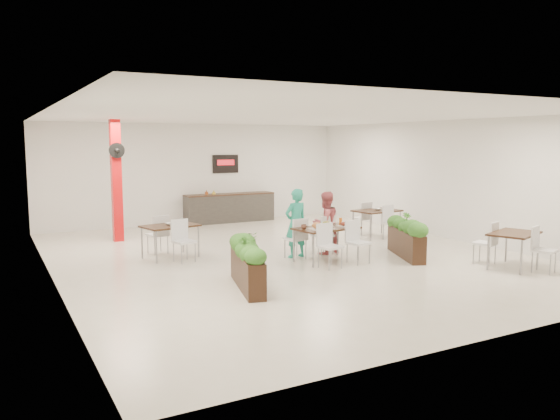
# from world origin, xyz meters

# --- Properties ---
(ground) EXTENTS (12.00, 12.00, 0.00)m
(ground) POSITION_xyz_m (0.00, 0.00, 0.00)
(ground) COLOR beige
(ground) RESTS_ON ground
(room_shell) EXTENTS (10.10, 12.10, 3.22)m
(room_shell) POSITION_xyz_m (0.00, 0.00, 2.01)
(room_shell) COLOR white
(room_shell) RESTS_ON ground
(red_column) EXTENTS (0.40, 0.41, 3.20)m
(red_column) POSITION_xyz_m (-3.00, 3.79, 1.64)
(red_column) COLOR red
(red_column) RESTS_ON ground
(service_counter) EXTENTS (3.00, 0.64, 2.20)m
(service_counter) POSITION_xyz_m (1.00, 5.65, 0.49)
(service_counter) COLOR #2D2A28
(service_counter) RESTS_ON ground
(main_table) EXTENTS (1.49, 1.76, 0.92)m
(main_table) POSITION_xyz_m (0.51, -0.89, 0.64)
(main_table) COLOR black
(main_table) RESTS_ON ground
(diner_man) EXTENTS (0.61, 0.44, 1.57)m
(diner_man) POSITION_xyz_m (0.12, -0.24, 0.79)
(diner_man) COLOR teal
(diner_man) RESTS_ON ground
(diner_woman) EXTENTS (0.78, 0.64, 1.47)m
(diner_woman) POSITION_xyz_m (0.92, -0.24, 0.73)
(diner_woman) COLOR #D35D65
(diner_woman) RESTS_ON ground
(planter_left) EXTENTS (0.79, 1.91, 1.02)m
(planter_left) POSITION_xyz_m (-1.98, -2.14, 0.51)
(planter_left) COLOR black
(planter_left) RESTS_ON ground
(planter_right) EXTENTS (1.01, 1.83, 1.02)m
(planter_right) POSITION_xyz_m (2.37, -1.38, 0.50)
(planter_right) COLOR black
(planter_right) RESTS_ON ground
(side_table_a) EXTENTS (1.33, 1.67, 0.92)m
(side_table_a) POSITION_xyz_m (-2.41, 1.07, 0.63)
(side_table_a) COLOR black
(side_table_a) RESTS_ON ground
(side_table_b) EXTENTS (1.32, 1.66, 0.92)m
(side_table_b) POSITION_xyz_m (3.46, 1.05, 0.63)
(side_table_b) COLOR black
(side_table_b) RESTS_ON ground
(side_table_c) EXTENTS (1.36, 1.67, 0.92)m
(side_table_c) POSITION_xyz_m (3.56, -3.33, 0.62)
(side_table_c) COLOR black
(side_table_c) RESTS_ON ground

